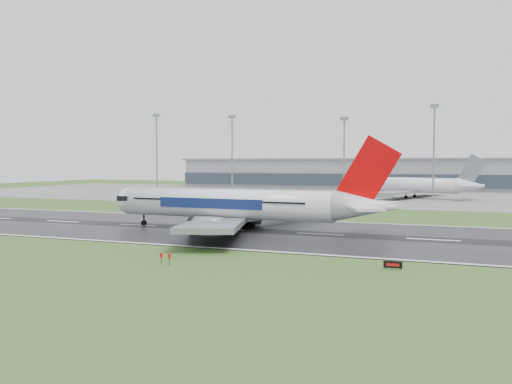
% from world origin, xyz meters
% --- Properties ---
extents(ground, '(520.00, 520.00, 0.00)m').
position_xyz_m(ground, '(0.00, 0.00, 0.00)').
color(ground, '#2F531E').
rests_on(ground, ground).
extents(runway, '(400.00, 45.00, 0.10)m').
position_xyz_m(runway, '(0.00, 0.00, 0.05)').
color(runway, black).
rests_on(runway, ground).
extents(apron, '(400.00, 130.00, 0.08)m').
position_xyz_m(apron, '(0.00, 125.00, 0.04)').
color(apron, slate).
rests_on(apron, ground).
extents(terminal, '(240.00, 36.00, 15.00)m').
position_xyz_m(terminal, '(0.00, 185.00, 7.50)').
color(terminal, gray).
rests_on(terminal, ground).
extents(main_airliner, '(60.34, 57.62, 17.34)m').
position_xyz_m(main_airliner, '(-15.35, -0.34, 8.77)').
color(main_airliner, white).
rests_on(main_airliner, runway).
extents(parked_airliner, '(67.15, 64.78, 15.85)m').
position_xyz_m(parked_airliner, '(5.63, 113.35, 8.00)').
color(parked_airliner, silver).
rests_on(parked_airliner, apron).
extents(runway_sign, '(2.31, 0.63, 1.04)m').
position_xyz_m(runway_sign, '(16.59, -28.44, 0.52)').
color(runway_sign, black).
rests_on(runway_sign, ground).
extents(floodmast_0, '(0.64, 0.64, 32.91)m').
position_xyz_m(floodmast_0, '(-97.07, 100.00, 16.45)').
color(floodmast_0, gray).
rests_on(floodmast_0, ground).
extents(floodmast_1, '(0.64, 0.64, 31.22)m').
position_xyz_m(floodmast_1, '(-62.04, 100.00, 15.61)').
color(floodmast_1, gray).
rests_on(floodmast_1, ground).
extents(floodmast_2, '(0.64, 0.64, 29.12)m').
position_xyz_m(floodmast_2, '(-16.72, 100.00, 14.56)').
color(floodmast_2, gray).
rests_on(floodmast_2, ground).
extents(floodmast_3, '(0.64, 0.64, 32.60)m').
position_xyz_m(floodmast_3, '(14.91, 100.00, 16.30)').
color(floodmast_3, gray).
rests_on(floodmast_3, ground).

